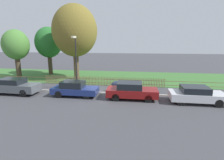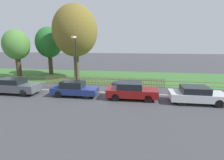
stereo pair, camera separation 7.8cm
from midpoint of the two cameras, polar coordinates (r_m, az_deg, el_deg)
The scene contains 13 objects.
ground_plane at distance 16.50m, azimuth -5.48°, elevation -4.39°, with size 120.00×120.00×0.00m, color #424247.
kerb_stone at distance 16.58m, azimuth -5.40°, elevation -4.10°, with size 42.76×0.20×0.12m, color #B2ADA3.
grass_strip at distance 24.09m, azimuth -0.94°, elevation 1.01°, with size 42.76×9.67×0.01m, color #3D7033.
park_fence at distance 19.36m, azimuth -3.28°, elevation -0.36°, with size 42.76×0.05×0.97m.
parked_car_silver_hatchback at distance 18.52m, azimuth -29.46°, elevation -1.73°, with size 4.51×1.72×1.44m.
parked_car_black_saloon at distance 15.87m, azimuth -12.27°, elevation -2.75°, with size 4.03×1.66×1.34m.
parked_car_navy_estate at distance 14.82m, azimuth 6.21°, elevation -3.44°, with size 4.25×1.86×1.43m.
parked_car_red_compact at distance 15.28m, azimuth 25.69°, elevation -4.28°, with size 4.18×1.88×1.33m.
covered_motorcycle at distance 16.95m, azimuth 2.74°, elevation -1.61°, with size 1.89×0.82×1.08m.
tree_nearest_kerb at distance 25.99m, azimuth -28.98°, elevation 9.89°, with size 3.33×3.33×6.30m.
tree_behind_motorcycle at distance 27.40m, azimuth -20.08°, elevation 11.37°, with size 3.81×3.81×6.87m.
tree_mid_park at distance 22.87m, azimuth -12.14°, elevation 15.36°, with size 5.53×5.53×9.27m.
street_lamp at distance 17.13m, azimuth -11.92°, elevation 7.44°, with size 0.20×0.79×5.26m.
Camera 1 is at (3.83, -15.33, 4.73)m, focal length 28.00 mm.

